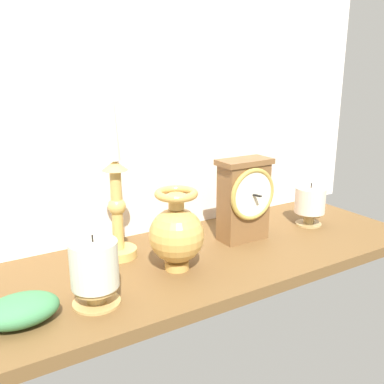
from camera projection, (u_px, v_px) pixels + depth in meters
ground_plane at (203, 259)px, 91.61cm from camera, size 100.00×36.00×2.40cm
back_wall at (159, 93)px, 97.61cm from camera, size 120.00×2.00×65.00cm
mantel_clock at (245, 199)px, 96.45cm from camera, size 12.19×8.65×18.70cm
candlestick_tall_left at (116, 189)px, 86.02cm from camera, size 7.43×7.43×39.63cm
brass_vase_bulbous at (177, 233)px, 82.50cm from camera, size 10.69×10.69×15.98cm
pillar_candle_front at (95, 270)px, 70.26cm from camera, size 8.00×8.00×12.20cm
pillar_candle_near_clock at (310, 203)px, 107.10cm from camera, size 7.46×7.46×10.78cm
ivy_sprig at (21, 310)px, 65.61cm from camera, size 11.69×8.18×4.50cm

